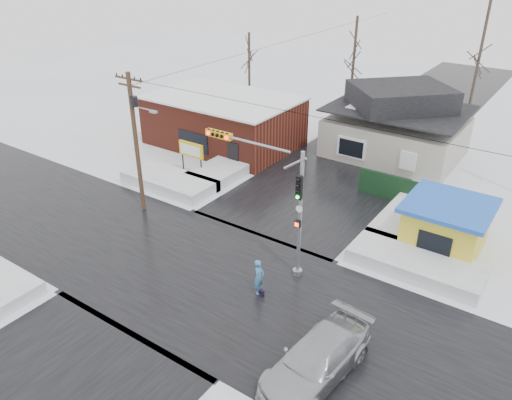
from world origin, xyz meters
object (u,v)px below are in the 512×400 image
Objects in this scene: marquee_sign at (191,151)px; pedestrian at (259,277)px; traffic_signal at (274,191)px; utility_pole at (136,136)px; kiosk at (446,225)px; car at (317,360)px.

marquee_sign is 15.13m from pedestrian.
utility_pole is (-10.36, 0.53, 0.57)m from traffic_signal.
kiosk is at bearing 44.84° from traffic_signal.
utility_pole is 1.96× the size of kiosk.
traffic_signal is 4.38m from pedestrian.
kiosk reaches higher than car.
kiosk is 11.35m from pedestrian.
traffic_signal is 10.43m from kiosk.
traffic_signal is 0.78× the size of utility_pole.
car is at bearing -20.62° from utility_pole.
marquee_sign is (-11.43, 6.53, -2.62)m from traffic_signal.
traffic_signal is 1.52× the size of kiosk.
utility_pole is at bearing 63.86° from pedestrian.
car is at bearing -35.10° from marquee_sign.
pedestrian is at bearing -14.72° from utility_pole.
traffic_signal is 8.74m from car.
utility_pole is at bearing -79.87° from marquee_sign.
car is (-1.38, -12.53, -0.62)m from kiosk.
traffic_signal is 2.75× the size of marquee_sign.
marquee_sign is 0.44× the size of car.
car is (17.12, -12.03, -1.07)m from marquee_sign.
traffic_signal reaches higher than marquee_sign.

